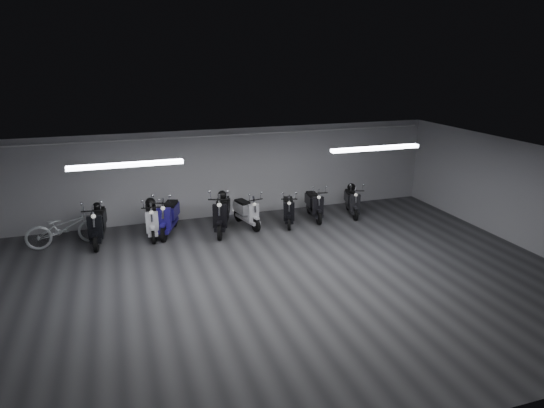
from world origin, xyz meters
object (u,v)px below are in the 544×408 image
object	(u,v)px
scooter_5	(222,208)
helmet_0	(97,206)
scooter_9	(352,197)
helmet_1	(222,195)
scooter_6	(247,207)
scooter_1	(97,219)
bicycle	(64,224)
scooter_2	(151,215)
scooter_4	(168,211)
helmet_2	(351,187)
scooter_7	(288,206)
helmet_3	(150,203)
scooter_8	(314,200)

from	to	relation	value
scooter_5	helmet_0	distance (m)	3.44
scooter_9	helmet_1	size ratio (longest dim) A/B	5.83
scooter_5	scooter_9	distance (m)	4.33
scooter_6	helmet_0	distance (m)	4.23
scooter_1	bicycle	size ratio (longest dim) A/B	0.95
helmet_1	bicycle	bearing A→B (deg)	179.67
scooter_1	scooter_2	bearing A→B (deg)	7.22
helmet_0	helmet_1	size ratio (longest dim) A/B	0.86
scooter_4	helmet_0	xyz separation A→B (m)	(-1.90, 0.16, 0.29)
scooter_5	helmet_2	distance (m)	4.40
scooter_4	scooter_9	world-z (taller)	scooter_4
scooter_5	helmet_1	world-z (taller)	scooter_5
scooter_7	helmet_3	world-z (taller)	scooter_7
scooter_9	helmet_3	bearing A→B (deg)	-167.63
scooter_6	scooter_8	size ratio (longest dim) A/B	0.97
helmet_0	scooter_6	bearing A→B (deg)	-3.37
helmet_0	scooter_1	bearing A→B (deg)	-95.40
scooter_7	scooter_1	bearing A→B (deg)	-164.05
scooter_1	helmet_1	size ratio (longest dim) A/B	6.85
scooter_4	scooter_5	distance (m)	1.53
scooter_4	scooter_2	bearing A→B (deg)	-153.30
scooter_8	helmet_0	xyz separation A→B (m)	(-6.42, 0.22, 0.36)
scooter_1	bicycle	bearing A→B (deg)	-179.98
scooter_1	scooter_6	distance (m)	4.24
helmet_1	helmet_2	world-z (taller)	helmet_1
scooter_9	helmet_2	bearing A→B (deg)	90.00
scooter_4	scooter_7	size ratio (longest dim) A/B	1.17
bicycle	helmet_0	distance (m)	0.96
scooter_1	helmet_0	world-z (taller)	scooter_1
helmet_0	helmet_2	bearing A→B (deg)	-0.39
scooter_8	helmet_3	xyz separation A→B (m)	(-4.98, 0.25, 0.32)
scooter_6	scooter_9	xyz separation A→B (m)	(3.51, -0.02, -0.01)
scooter_6	helmet_3	size ratio (longest dim) A/B	5.52
scooter_6	scooter_8	bearing A→B (deg)	-13.37
helmet_0	scooter_7	bearing A→B (deg)	-4.67
scooter_1	helmet_1	bearing A→B (deg)	6.30
scooter_2	scooter_5	bearing A→B (deg)	-4.21
scooter_6	scooter_8	xyz separation A→B (m)	(2.21, 0.02, 0.02)
scooter_5	scooter_9	size ratio (longest dim) A/B	1.23
scooter_8	helmet_0	bearing A→B (deg)	-174.64
scooter_4	helmet_2	distance (m)	5.88
scooter_8	scooter_9	distance (m)	1.31
helmet_3	helmet_0	bearing A→B (deg)	-178.94
scooter_8	scooter_9	world-z (taller)	scooter_8
helmet_0	helmet_2	distance (m)	7.78
helmet_0	scooter_4	bearing A→B (deg)	-4.73
helmet_0	helmet_3	world-z (taller)	helmet_0
bicycle	helmet_3	bearing A→B (deg)	-93.17
helmet_1	helmet_3	size ratio (longest dim) A/B	0.93
helmet_1	helmet_2	distance (m)	4.30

